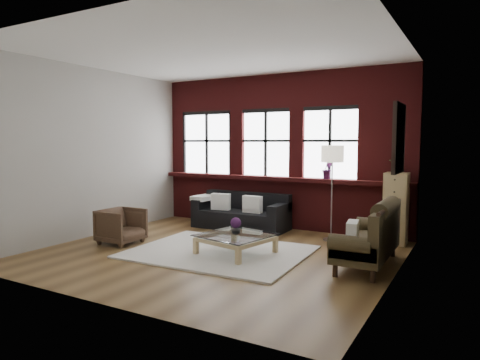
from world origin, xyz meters
The scene contains 26 objects.
floor centered at (0.00, 0.00, 0.00)m, with size 5.50×5.50×0.00m, color brown.
ceiling centered at (0.00, 0.00, 3.20)m, with size 5.50×5.50×0.00m, color white.
wall_back centered at (0.00, 2.50, 1.60)m, with size 5.50×5.50×0.00m, color #A7A49B.
wall_front centered at (0.00, -2.50, 1.60)m, with size 5.50×5.50×0.00m, color #A7A49B.
wall_left centered at (-2.75, 0.00, 1.60)m, with size 5.00×5.00×0.00m, color #A7A49B.
wall_right centered at (2.75, 0.00, 1.60)m, with size 5.00×5.00×0.00m, color #A7A49B.
brick_backwall centered at (0.00, 2.44, 1.60)m, with size 5.50×0.12×3.20m, color #571415, non-canonical shape.
sill_ledge centered at (0.00, 2.35, 1.04)m, with size 5.50×0.30×0.08m, color #571415.
window_left centered at (-1.80, 2.45, 1.75)m, with size 1.38×0.10×1.50m, color black, non-canonical shape.
window_mid centered at (-0.30, 2.45, 1.75)m, with size 1.38×0.10×1.50m, color black, non-canonical shape.
window_right centered at (1.10, 2.45, 1.75)m, with size 1.38×0.10×1.50m, color black, non-canonical shape.
wall_poster centered at (2.72, 0.30, 1.85)m, with size 0.05×0.74×0.94m, color black, non-canonical shape.
shag_rug centered at (0.03, 0.03, 0.01)m, with size 2.77×2.17×0.03m, color beige.
dark_sofa centered at (-0.62, 1.90, 0.36)m, with size 1.98×0.80×0.71m, color black, non-canonical shape.
pillow_a centered at (-1.04, 1.80, 0.55)m, with size 0.40×0.14×0.34m, color white.
pillow_b centered at (-0.29, 1.80, 0.55)m, with size 0.40×0.14×0.34m, color white.
vintage_settee centered at (2.30, 0.45, 0.45)m, with size 0.75×1.68×0.90m, color #362D19, non-canonical shape.
pillow_settee centered at (2.22, -0.06, 0.56)m, with size 0.14×0.38×0.34m, color white.
armchair centered at (-1.82, -0.29, 0.31)m, with size 0.67×0.69×0.63m, color #402E20.
coffee_table centered at (0.33, 0.05, 0.16)m, with size 1.02×1.02×0.35m, color tan, non-canonical shape.
vase centered at (0.33, 0.05, 0.41)m, with size 0.15×0.15×0.15m, color #B2B2B2.
flowers centered at (0.33, 0.05, 0.52)m, with size 0.17×0.17×0.17m, color #481B4F.
drawer_chest centered at (2.43, 2.07, 0.63)m, with size 0.39×0.39×1.26m, color tan.
potted_plant_top centered at (2.43, 2.07, 1.41)m, with size 0.26×0.23×0.29m, color #2D5923.
floor_lamp centered at (1.36, 1.77, 0.94)m, with size 0.40×0.40×1.89m, color #A5A5A8, non-canonical shape.
sill_plant centered at (1.10, 2.32, 1.28)m, with size 0.22×0.17×0.39m, color #481B4F.
Camera 1 is at (3.68, -5.77, 1.81)m, focal length 32.00 mm.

